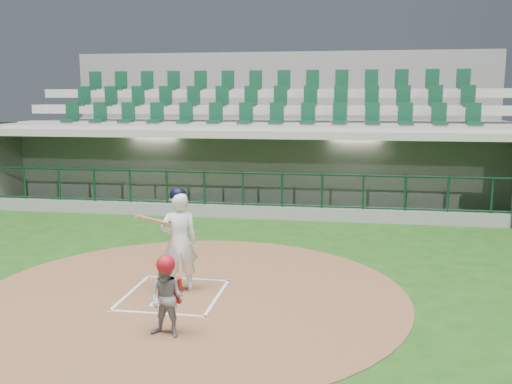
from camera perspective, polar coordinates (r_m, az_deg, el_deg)
ground at (r=10.03m, az=-7.73°, el=-9.64°), size 120.00×120.00×0.00m
dirt_circle at (r=9.77m, az=-6.37°, el=-10.11°), size 7.20×7.20×0.01m
home_plate at (r=9.40m, az=-9.00°, el=-10.87°), size 0.43×0.43×0.02m
batter_box_chalk at (r=9.75m, az=-8.25°, el=-10.11°), size 1.55×1.80×0.01m
dugout_structure at (r=17.25m, az=0.20°, el=1.78°), size 16.40×3.70×3.00m
seating_deck at (r=20.24m, az=1.28°, el=4.24°), size 17.00×6.72×5.15m
batter at (r=9.72m, az=-7.72°, el=-4.70°), size 0.90×0.95×1.78m
catcher at (r=8.01m, az=-8.92°, el=-10.23°), size 0.58×0.49×1.15m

